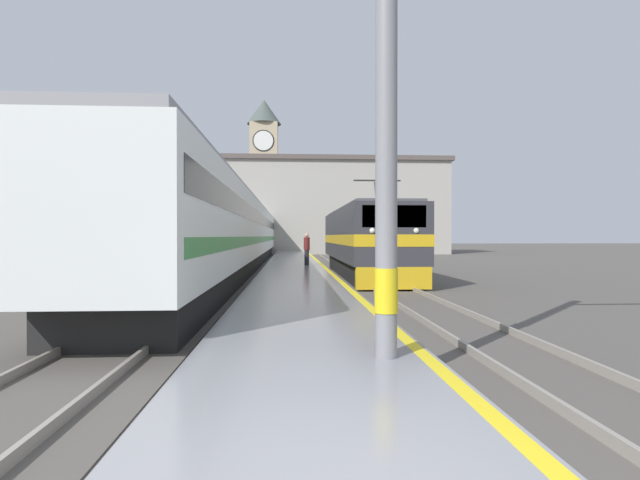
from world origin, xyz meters
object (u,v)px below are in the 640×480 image
object	(u,v)px
locomotive_train	(365,241)
passenger_train	(241,233)
clock_tower	(264,170)
catenary_mast	(392,40)
person_on_platform	(307,248)

from	to	relation	value
locomotive_train	passenger_train	xyz separation A→B (m)	(-6.88, 7.81, 0.45)
passenger_train	clock_tower	xyz separation A→B (m)	(-0.48, 39.37, 9.32)
catenary_mast	passenger_train	bearing A→B (deg)	99.87
passenger_train	person_on_platform	size ratio (longest dim) A/B	27.85
locomotive_train	person_on_platform	xyz separation A→B (m)	(-2.78, 3.30, -0.44)
catenary_mast	person_on_platform	bearing A→B (deg)	91.06
clock_tower	person_on_platform	bearing A→B (deg)	-84.04
locomotive_train	passenger_train	bearing A→B (deg)	131.36
locomotive_train	catenary_mast	size ratio (longest dim) A/B	1.65
catenary_mast	clock_tower	xyz separation A→B (m)	(-4.98, 65.21, 6.90)
catenary_mast	locomotive_train	bearing A→B (deg)	82.48
catenary_mast	person_on_platform	size ratio (longest dim) A/B	4.82
passenger_train	locomotive_train	bearing A→B (deg)	-48.64
passenger_train	clock_tower	bearing A→B (deg)	90.71
catenary_mast	clock_tower	world-z (taller)	clock_tower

